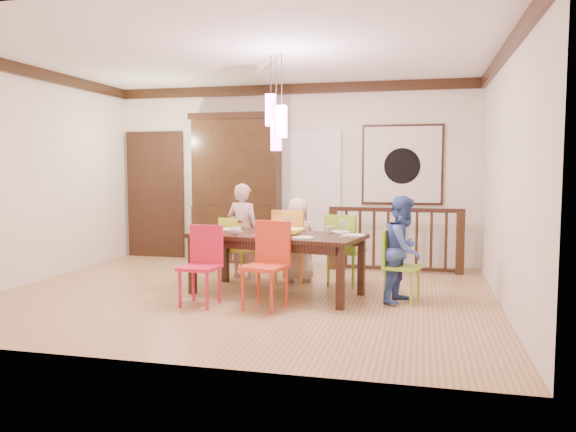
% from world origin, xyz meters
% --- Properties ---
extents(floor, '(6.00, 6.00, 0.00)m').
position_xyz_m(floor, '(0.00, 0.00, 0.00)').
color(floor, '#9A714A').
rests_on(floor, ground).
extents(ceiling, '(6.00, 6.00, 0.00)m').
position_xyz_m(ceiling, '(0.00, 0.00, 2.90)').
color(ceiling, white).
rests_on(ceiling, wall_back).
extents(wall_back, '(6.00, 0.00, 6.00)m').
position_xyz_m(wall_back, '(0.00, 2.50, 1.45)').
color(wall_back, beige).
rests_on(wall_back, floor).
extents(wall_left, '(0.00, 5.00, 5.00)m').
position_xyz_m(wall_left, '(-3.00, 0.00, 1.45)').
color(wall_left, beige).
rests_on(wall_left, floor).
extents(wall_right, '(0.00, 5.00, 5.00)m').
position_xyz_m(wall_right, '(3.00, 0.00, 1.45)').
color(wall_right, beige).
rests_on(wall_right, floor).
extents(crown_molding, '(6.00, 5.00, 0.16)m').
position_xyz_m(crown_molding, '(0.00, 0.00, 2.82)').
color(crown_molding, black).
rests_on(crown_molding, wall_back).
extents(panel_door, '(1.04, 0.07, 2.24)m').
position_xyz_m(panel_door, '(-2.40, 2.45, 1.05)').
color(panel_door, black).
rests_on(panel_door, wall_back).
extents(white_doorway, '(0.97, 0.05, 2.22)m').
position_xyz_m(white_doorway, '(0.35, 2.46, 1.05)').
color(white_doorway, silver).
rests_on(white_doorway, wall_back).
extents(painting, '(1.25, 0.06, 1.25)m').
position_xyz_m(painting, '(1.80, 2.46, 1.60)').
color(painting, black).
rests_on(painting, wall_back).
extents(pendant_cluster, '(0.27, 0.21, 1.14)m').
position_xyz_m(pendant_cluster, '(0.39, 0.08, 2.11)').
color(pendant_cluster, '#FB4BB4').
rests_on(pendant_cluster, ceiling).
extents(dining_table, '(2.23, 1.33, 0.75)m').
position_xyz_m(dining_table, '(0.39, 0.08, 0.67)').
color(dining_table, black).
rests_on(dining_table, floor).
extents(chair_far_left, '(0.49, 0.49, 0.87)m').
position_xyz_m(chair_far_left, '(-0.37, 0.87, 0.50)').
color(chair_far_left, '#BED227').
rests_on(chair_far_left, floor).
extents(chair_far_mid, '(0.51, 0.51, 1.00)m').
position_xyz_m(chair_far_mid, '(0.42, 0.85, 0.57)').
color(chair_far_mid, orange).
rests_on(chair_far_mid, floor).
extents(chair_far_right, '(0.53, 0.53, 0.95)m').
position_xyz_m(chair_far_right, '(1.15, 0.79, 0.54)').
color(chair_far_right, '#6D9C20').
rests_on(chair_far_right, floor).
extents(chair_near_left, '(0.43, 0.43, 0.90)m').
position_xyz_m(chair_near_left, '(-0.31, -0.67, 0.52)').
color(chair_near_left, red).
rests_on(chair_near_left, floor).
extents(chair_near_mid, '(0.52, 0.52, 0.96)m').
position_xyz_m(chair_near_mid, '(0.44, -0.64, 0.55)').
color(chair_near_mid, red).
rests_on(chair_near_mid, floor).
extents(chair_end_right, '(0.47, 0.47, 0.84)m').
position_xyz_m(chair_end_right, '(1.90, 0.04, 0.48)').
color(chair_end_right, '#84C824').
rests_on(chair_end_right, floor).
extents(china_hutch, '(1.54, 0.46, 2.44)m').
position_xyz_m(china_hutch, '(-0.86, 2.30, 1.22)').
color(china_hutch, black).
rests_on(china_hutch, floor).
extents(balustrade, '(1.99, 0.12, 0.96)m').
position_xyz_m(balustrade, '(1.73, 1.95, 0.50)').
color(balustrade, black).
rests_on(balustrade, floor).
extents(person_far_left, '(0.54, 0.41, 1.34)m').
position_xyz_m(person_far_left, '(-0.33, 0.96, 0.67)').
color(person_far_left, '#D6A3A8').
rests_on(person_far_left, floor).
extents(person_far_mid, '(0.61, 0.44, 1.16)m').
position_xyz_m(person_far_mid, '(0.48, 0.90, 0.58)').
color(person_far_mid, tan).
rests_on(person_far_mid, floor).
extents(person_end_right, '(0.64, 0.72, 1.23)m').
position_xyz_m(person_end_right, '(1.91, 0.04, 0.62)').
color(person_end_right, '#3D5AAC').
rests_on(person_end_right, floor).
extents(serving_bowl, '(0.46, 0.46, 0.09)m').
position_xyz_m(serving_bowl, '(0.57, -0.07, 0.79)').
color(serving_bowl, yellow).
rests_on(serving_bowl, dining_table).
extents(small_bowl, '(0.20, 0.20, 0.06)m').
position_xyz_m(small_bowl, '(0.24, 0.17, 0.78)').
color(small_bowl, white).
rests_on(small_bowl, dining_table).
extents(cup_left, '(0.12, 0.12, 0.09)m').
position_xyz_m(cup_left, '(-0.06, -0.12, 0.80)').
color(cup_left, silver).
rests_on(cup_left, dining_table).
extents(cup_right, '(0.12, 0.12, 0.09)m').
position_xyz_m(cup_right, '(1.01, 0.27, 0.80)').
color(cup_right, silver).
rests_on(cup_right, dining_table).
extents(plate_far_left, '(0.26, 0.26, 0.01)m').
position_xyz_m(plate_far_left, '(-0.33, 0.37, 0.76)').
color(plate_far_left, white).
rests_on(plate_far_left, dining_table).
extents(plate_far_mid, '(0.26, 0.26, 0.01)m').
position_xyz_m(plate_far_mid, '(0.34, 0.41, 0.76)').
color(plate_far_mid, white).
rests_on(plate_far_mid, dining_table).
extents(plate_far_right, '(0.26, 0.26, 0.01)m').
position_xyz_m(plate_far_right, '(1.13, 0.40, 0.76)').
color(plate_far_right, white).
rests_on(plate_far_right, dining_table).
extents(plate_near_left, '(0.26, 0.26, 0.01)m').
position_xyz_m(plate_near_left, '(-0.34, -0.27, 0.76)').
color(plate_near_left, white).
rests_on(plate_near_left, dining_table).
extents(plate_near_mid, '(0.26, 0.26, 0.01)m').
position_xyz_m(plate_near_mid, '(0.79, -0.26, 0.76)').
color(plate_near_mid, white).
rests_on(plate_near_mid, dining_table).
extents(plate_end_right, '(0.26, 0.26, 0.01)m').
position_xyz_m(plate_end_right, '(1.34, 0.10, 0.76)').
color(plate_end_right, white).
rests_on(plate_end_right, dining_table).
extents(wine_glass_a, '(0.08, 0.08, 0.19)m').
position_xyz_m(wine_glass_a, '(-0.12, 0.22, 0.84)').
color(wine_glass_a, '#590C19').
rests_on(wine_glass_a, dining_table).
extents(wine_glass_b, '(0.08, 0.08, 0.19)m').
position_xyz_m(wine_glass_b, '(0.50, 0.26, 0.84)').
color(wine_glass_b, silver).
rests_on(wine_glass_b, dining_table).
extents(wine_glass_c, '(0.08, 0.08, 0.19)m').
position_xyz_m(wine_glass_c, '(0.31, -0.22, 0.84)').
color(wine_glass_c, '#590C19').
rests_on(wine_glass_c, dining_table).
extents(wine_glass_d, '(0.08, 0.08, 0.19)m').
position_xyz_m(wine_glass_d, '(1.21, -0.04, 0.84)').
color(wine_glass_d, silver).
rests_on(wine_glass_d, dining_table).
extents(napkin, '(0.18, 0.14, 0.01)m').
position_xyz_m(napkin, '(0.28, -0.23, 0.76)').
color(napkin, '#D83359').
rests_on(napkin, dining_table).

